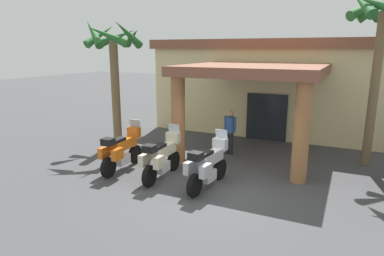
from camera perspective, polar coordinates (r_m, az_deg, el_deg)
ground_plane at (r=10.18m, az=3.22°, el=-10.12°), size 80.00×80.00×0.00m
motel_building at (r=17.73m, az=14.55°, el=7.15°), size 12.11×10.63×4.48m
motorcycle_orange at (r=11.65m, az=-11.81°, el=-3.69°), size 0.72×2.21×1.61m
motorcycle_cream at (r=10.72m, az=-5.16°, el=-4.93°), size 0.72×2.21×1.61m
motorcycle_silver at (r=9.99m, az=2.69°, el=-6.28°), size 0.73×2.21×1.61m
pedestrian at (r=13.13m, az=6.44°, el=-0.13°), size 0.52×0.32×1.75m
palm_tree_roadside at (r=14.71m, az=-13.07°, el=12.16°), size 2.45×2.55×5.31m
palm_tree_near_portico at (r=12.99m, az=29.35°, el=14.40°), size 2.25×2.28×6.05m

